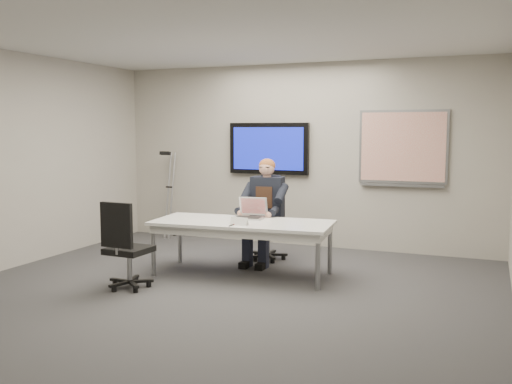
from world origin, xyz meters
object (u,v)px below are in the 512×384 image
at_px(conference_table, 242,227).
at_px(seated_person, 263,221).
at_px(office_chair_far, 268,237).
at_px(laptop, 250,213).
at_px(office_chair_near, 127,262).

distance_m(conference_table, seated_person, 0.70).
distance_m(office_chair_far, seated_person, 0.36).
xyz_separation_m(office_chair_far, laptop, (0.02, -0.68, 0.42)).
height_order(conference_table, laptop, laptop).
bearing_deg(office_chair_near, seated_person, -115.99).
relative_size(office_chair_near, laptop, 2.56).
bearing_deg(seated_person, office_chair_far, 87.51).
xyz_separation_m(office_chair_near, seated_person, (0.94, 1.76, 0.25)).
xyz_separation_m(conference_table, office_chair_near, (-0.95, -1.06, -0.28)).
bearing_deg(office_chair_near, conference_table, -129.69).
relative_size(office_chair_near, seated_person, 0.71).
height_order(conference_table, office_chair_far, office_chair_far).
bearing_deg(seated_person, office_chair_near, -124.09).
xyz_separation_m(office_chair_near, laptop, (0.95, 1.34, 0.43)).
height_order(office_chair_far, seated_person, seated_person).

